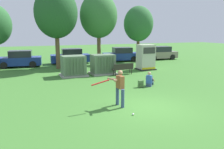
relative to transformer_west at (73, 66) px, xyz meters
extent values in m
plane|color=#3D752D|center=(1.57, -8.96, -0.79)|extent=(96.00, 96.00, 0.00)
cube|color=#9E9B93|center=(0.00, 0.01, -0.73)|extent=(2.10, 1.70, 0.12)
cube|color=#607A5B|center=(0.00, 0.01, 0.08)|extent=(1.80, 1.40, 1.50)
cube|color=#52684E|center=(-0.64, -0.75, 0.08)|extent=(0.06, 0.12, 1.27)
cube|color=#52684E|center=(-0.38, -0.75, 0.08)|extent=(0.06, 0.12, 1.27)
cube|color=#52684E|center=(-0.13, -0.75, 0.08)|extent=(0.06, 0.12, 1.27)
cube|color=#52684E|center=(0.13, -0.75, 0.08)|extent=(0.06, 0.12, 1.27)
cube|color=#52684E|center=(0.38, -0.75, 0.08)|extent=(0.06, 0.12, 1.27)
cube|color=#52684E|center=(0.64, -0.75, 0.08)|extent=(0.06, 0.12, 1.27)
cube|color=#9E9B93|center=(2.47, -0.03, -0.73)|extent=(2.10, 1.70, 0.12)
cube|color=#607A5B|center=(2.47, -0.03, 0.08)|extent=(1.80, 1.40, 1.50)
cube|color=#52684E|center=(1.83, -0.79, 0.08)|extent=(0.06, 0.12, 1.27)
cube|color=#52684E|center=(2.09, -0.79, 0.08)|extent=(0.06, 0.12, 1.27)
cube|color=#52684E|center=(2.34, -0.79, 0.08)|extent=(0.06, 0.12, 1.27)
cube|color=#52684E|center=(2.60, -0.79, 0.08)|extent=(0.06, 0.12, 1.27)
cube|color=#52684E|center=(2.85, -0.79, 0.08)|extent=(0.06, 0.12, 1.27)
cube|color=#52684E|center=(3.11, -0.79, 0.08)|extent=(0.06, 0.12, 1.27)
cube|color=#262626|center=(6.87, 0.54, -0.74)|extent=(1.60, 1.40, 0.10)
cube|color=beige|center=(6.87, 0.54, 0.41)|extent=(1.40, 1.20, 2.20)
cube|color=#383838|center=(6.87, -0.08, 1.02)|extent=(1.19, 0.04, 0.55)
cube|color=yellow|center=(6.87, -0.08, -0.59)|extent=(1.33, 0.04, 0.16)
cube|color=#2D2823|center=(3.87, -0.96, -0.34)|extent=(1.83, 0.57, 0.05)
cube|color=#2D2823|center=(3.89, -1.13, -0.09)|extent=(1.80, 0.21, 0.44)
cylinder|color=#2D2823|center=(3.10, -0.89, -0.58)|extent=(0.06, 0.06, 0.42)
cylinder|color=#2D2823|center=(4.62, -0.74, -0.58)|extent=(0.06, 0.06, 0.42)
cylinder|color=#2D2823|center=(3.12, -1.17, -0.58)|extent=(0.06, 0.06, 0.42)
cylinder|color=#2D2823|center=(4.65, -1.02, -0.58)|extent=(0.06, 0.06, 0.42)
cylinder|color=#384C75|center=(0.42, -8.47, -0.35)|extent=(0.16, 0.16, 0.88)
cylinder|color=#384C75|center=(0.36, -7.99, -0.35)|extent=(0.16, 0.16, 0.88)
cube|color=brown|center=(0.39, -8.23, 0.39)|extent=(0.29, 0.43, 0.60)
sphere|color=#9E7051|center=(0.39, -8.23, 0.84)|extent=(0.23, 0.23, 0.23)
cylinder|color=#9E7051|center=(0.03, -8.37, 0.55)|extent=(0.20, 0.55, 0.09)
cylinder|color=#9E7051|center=(0.01, -8.19, 0.55)|extent=(0.33, 0.52, 0.09)
cylinder|color=red|center=(-0.66, -8.37, 0.48)|extent=(0.85, 0.18, 0.21)
sphere|color=red|center=(-0.23, -8.31, 0.55)|extent=(0.08, 0.08, 0.08)
sphere|color=white|center=(0.42, -9.55, -0.74)|extent=(0.09, 0.09, 0.09)
cube|color=#384C75|center=(3.76, -5.28, -0.69)|extent=(0.40, 0.41, 0.20)
cube|color=#3359B2|center=(3.76, -5.28, -0.33)|extent=(0.40, 0.42, 0.52)
sphere|color=tan|center=(3.76, -5.28, 0.06)|extent=(0.22, 0.22, 0.22)
cylinder|color=#384C75|center=(3.86, -5.06, -0.57)|extent=(0.42, 0.39, 0.13)
cylinder|color=#384C75|center=(4.03, -4.91, -0.56)|extent=(0.30, 0.28, 0.46)
cylinder|color=#384C75|center=(3.99, -5.21, -0.57)|extent=(0.42, 0.39, 0.13)
cylinder|color=#384C75|center=(4.16, -5.06, -0.56)|extent=(0.30, 0.28, 0.46)
cylinder|color=tan|center=(3.77, -4.96, -0.37)|extent=(0.36, 0.33, 0.32)
cylinder|color=tan|center=(4.07, -5.31, -0.37)|extent=(0.36, 0.33, 0.32)
cube|color=#4C723F|center=(3.14, -5.30, -0.57)|extent=(0.35, 0.24, 0.44)
cube|color=#3D5B33|center=(3.12, -5.43, -0.63)|extent=(0.23, 0.09, 0.22)
cylinder|color=brown|center=(-0.54, 4.13, 0.81)|extent=(0.39, 0.39, 3.19)
ellipsoid|color=#235128|center=(-0.54, 4.13, 4.38)|extent=(3.92, 3.92, 4.66)
cylinder|color=brown|center=(3.92, 5.22, 0.78)|extent=(0.39, 0.39, 3.13)
ellipsoid|color=#387038|center=(3.92, 5.22, 4.29)|extent=(3.85, 3.85, 4.58)
cylinder|color=brown|center=(8.61, 5.29, 0.54)|extent=(0.33, 0.33, 2.65)
ellipsoid|color=#2D6633|center=(8.61, 5.29, 3.51)|extent=(3.27, 3.27, 3.88)
cube|color=navy|center=(-3.95, 6.64, -0.21)|extent=(4.37, 2.18, 0.80)
cube|color=#262B33|center=(-3.80, 6.62, 0.51)|extent=(2.27, 1.80, 0.64)
cylinder|color=black|center=(-5.35, 5.95, -0.47)|extent=(0.66, 0.29, 0.64)
cylinder|color=black|center=(-5.15, 7.64, -0.47)|extent=(0.66, 0.29, 0.64)
cylinder|color=black|center=(-2.76, 5.65, -0.47)|extent=(0.66, 0.29, 0.64)
cylinder|color=black|center=(-2.56, 7.33, -0.47)|extent=(0.66, 0.29, 0.64)
cube|color=navy|center=(1.26, 7.15, -0.21)|extent=(4.32, 2.03, 0.80)
cube|color=#262B33|center=(1.41, 7.14, 0.51)|extent=(2.22, 1.72, 0.64)
cylinder|color=black|center=(-0.11, 6.40, -0.47)|extent=(0.66, 0.27, 0.64)
cylinder|color=black|center=(0.03, 8.10, -0.47)|extent=(0.66, 0.27, 0.64)
cylinder|color=black|center=(2.49, 6.20, -0.47)|extent=(0.66, 0.27, 0.64)
cylinder|color=black|center=(2.62, 7.89, -0.47)|extent=(0.66, 0.27, 0.64)
cube|color=navy|center=(7.19, 6.81, -0.21)|extent=(4.39, 2.26, 0.80)
cube|color=#262B33|center=(7.34, 6.79, 0.51)|extent=(2.29, 1.83, 0.64)
cylinder|color=black|center=(5.78, 6.15, -0.47)|extent=(0.66, 0.31, 0.64)
cylinder|color=black|center=(6.02, 7.83, -0.47)|extent=(0.66, 0.31, 0.64)
cylinder|color=black|center=(8.36, 5.79, -0.47)|extent=(0.66, 0.31, 0.64)
cylinder|color=black|center=(8.60, 7.47, -0.47)|extent=(0.66, 0.31, 0.64)
cube|color=gray|center=(12.47, 6.62, -0.21)|extent=(4.30, 1.96, 0.80)
cube|color=#262B33|center=(12.62, 6.61, 0.51)|extent=(2.19, 1.69, 0.64)
cylinder|color=black|center=(11.11, 5.85, -0.47)|extent=(0.65, 0.26, 0.64)
cylinder|color=black|center=(11.22, 7.55, -0.47)|extent=(0.65, 0.26, 0.64)
cylinder|color=black|center=(13.71, 5.69, -0.47)|extent=(0.65, 0.26, 0.64)
cylinder|color=black|center=(13.82, 7.39, -0.47)|extent=(0.65, 0.26, 0.64)
camera|label=1|loc=(-3.92, -17.87, 2.77)|focal=36.95mm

